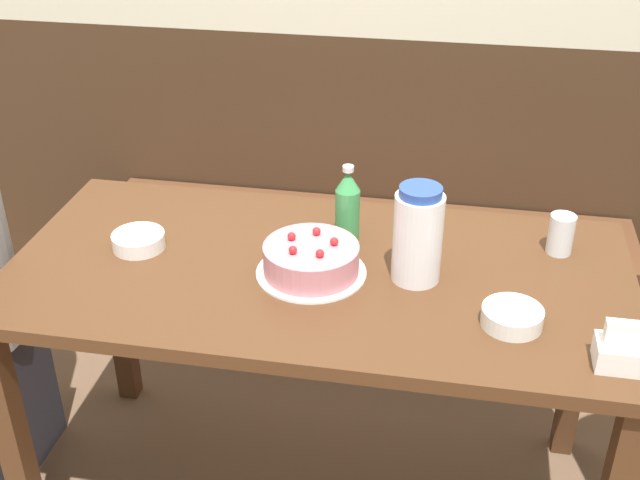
% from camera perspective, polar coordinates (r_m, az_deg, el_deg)
% --- Properties ---
extents(bench_seat, '(1.87, 0.38, 0.46)m').
position_cam_1_polar(bench_seat, '(2.93, 2.87, -2.60)').
color(bench_seat, '#56331E').
rests_on(bench_seat, ground_plane).
extents(dining_table, '(1.51, 0.74, 0.77)m').
position_cam_1_polar(dining_table, '(2.00, -0.12, -4.44)').
color(dining_table, '#4C2D19').
rests_on(dining_table, ground_plane).
extents(birthday_cake, '(0.27, 0.27, 0.10)m').
position_cam_1_polar(birthday_cake, '(1.90, -0.63, -1.44)').
color(birthday_cake, white).
rests_on(birthday_cake, dining_table).
extents(water_pitcher, '(0.12, 0.12, 0.24)m').
position_cam_1_polar(water_pitcher, '(1.86, 6.96, 0.32)').
color(water_pitcher, white).
rests_on(water_pitcher, dining_table).
extents(soju_bottle, '(0.06, 0.06, 0.20)m').
position_cam_1_polar(soju_bottle, '(2.03, 1.97, 2.53)').
color(soju_bottle, '#388E4C').
rests_on(soju_bottle, dining_table).
extents(napkin_holder, '(0.11, 0.08, 0.11)m').
position_cam_1_polar(napkin_holder, '(1.73, 20.79, -7.36)').
color(napkin_holder, white).
rests_on(napkin_holder, dining_table).
extents(bowl_soup_white, '(0.13, 0.13, 0.04)m').
position_cam_1_polar(bowl_soup_white, '(1.79, 13.50, -5.34)').
color(bowl_soup_white, white).
rests_on(bowl_soup_white, dining_table).
extents(bowl_rice_small, '(0.13, 0.13, 0.04)m').
position_cam_1_polar(bowl_rice_small, '(2.07, -12.78, -0.05)').
color(bowl_rice_small, white).
rests_on(bowl_rice_small, dining_table).
extents(glass_water_tall, '(0.06, 0.06, 0.10)m').
position_cam_1_polar(glass_water_tall, '(2.07, 16.76, 0.40)').
color(glass_water_tall, silver).
rests_on(glass_water_tall, dining_table).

